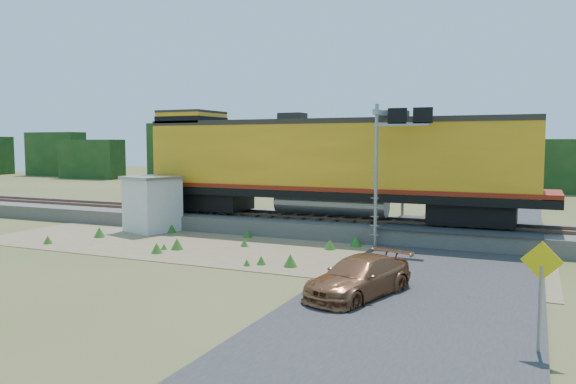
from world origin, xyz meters
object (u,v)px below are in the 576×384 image
at_px(shed, 153,204).
at_px(road_sign, 541,284).
at_px(signal_gantry, 395,140).
at_px(locomotive, 325,163).
at_px(car, 359,277).

relative_size(shed, road_sign, 1.21).
bearing_deg(shed, signal_gantry, 28.03).
distance_m(shed, signal_gantry, 13.17).
bearing_deg(shed, locomotive, 36.62).
bearing_deg(car, locomotive, 131.96).
relative_size(locomotive, road_sign, 8.43).
bearing_deg(signal_gantry, road_sign, -64.21).
xyz_separation_m(locomotive, shed, (-8.68, -3.15, -2.22)).
xyz_separation_m(locomotive, road_sign, (10.28, -14.05, -2.10)).
bearing_deg(signal_gantry, car, -82.32).
bearing_deg(road_sign, shed, 150.08).
xyz_separation_m(locomotive, signal_gantry, (3.80, -0.65, 1.18)).
xyz_separation_m(signal_gantry, road_sign, (6.48, -13.41, -3.28)).
xyz_separation_m(road_sign, car, (-5.06, 2.92, -1.01)).
bearing_deg(road_sign, car, 150.02).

